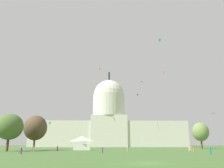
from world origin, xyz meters
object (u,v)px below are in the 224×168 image
at_px(person_teal_back_right, 210,151).
at_px(kite_cyan_low, 168,126).
at_px(person_orange_edge_east, 194,149).
at_px(person_purple_front_right, 21,151).
at_px(person_tan_near_tent, 128,149).
at_px(kite_violet_mid, 137,95).
at_px(kite_orange_high, 99,69).
at_px(kite_red_high, 141,82).
at_px(capitol_building, 109,123).
at_px(tree_west_near, 35,128).
at_px(kite_white_low, 78,130).
at_px(person_purple_back_center, 102,150).
at_px(tree_west_far, 10,127).
at_px(kite_yellow_high, 92,91).
at_px(kite_pink_high, 163,72).
at_px(event_tent, 82,143).
at_px(person_maroon_near_tree_east, 57,149).
at_px(kite_turquoise_high, 160,40).
at_px(person_white_front_left, 189,148).
at_px(person_tan_mid_center, 191,148).
at_px(kite_magenta_low, 158,119).
at_px(kite_blue_low, 214,113).
at_px(kite_green_low, 50,123).
at_px(tree_east_near, 200,132).
at_px(person_tan_mid_right, 34,149).

bearing_deg(person_teal_back_right, kite_cyan_low, -95.73).
xyz_separation_m(person_orange_edge_east, person_purple_front_right, (-46.96, -15.40, -0.01)).
distance_m(person_tan_near_tent, kite_violet_mid, 73.64).
height_order(kite_orange_high, kite_red_high, kite_red_high).
bearing_deg(capitol_building, tree_west_near, -104.82).
relative_size(person_purple_front_right, kite_white_low, 0.50).
bearing_deg(capitol_building, person_purple_back_center, -91.55).
xyz_separation_m(kite_white_low, kite_cyan_low, (46.69, -41.01, -0.28)).
distance_m(capitol_building, person_purple_back_center, 139.52).
relative_size(tree_west_far, kite_yellow_high, 3.38).
xyz_separation_m(capitol_building, kite_violet_mid, (16.62, -65.04, 11.90)).
height_order(person_teal_back_right, kite_red_high, kite_red_high).
height_order(kite_orange_high, kite_pink_high, kite_pink_high).
height_order(event_tent, person_maroon_near_tree_east, event_tent).
height_order(kite_turquoise_high, kite_red_high, kite_red_high).
xyz_separation_m(capitol_building, person_white_front_left, (26.93, -118.02, -19.15)).
bearing_deg(person_purple_back_center, person_teal_back_right, 141.70).
bearing_deg(person_orange_edge_east, person_tan_mid_center, -92.65).
distance_m(tree_west_near, kite_cyan_low, 59.04).
xyz_separation_m(person_tan_mid_center, person_teal_back_right, (-7.02, -30.72, 0.09)).
bearing_deg(kite_magenta_low, tree_west_far, 87.68).
height_order(kite_blue_low, kite_pink_high, kite_pink_high).
bearing_deg(person_orange_edge_east, capitol_building, -64.70).
xyz_separation_m(person_purple_back_center, kite_cyan_low, (30.24, 43.80, 9.74)).
distance_m(event_tent, person_purple_front_right, 37.38).
xyz_separation_m(person_purple_front_right, kite_green_low, (-9.85, 65.90, 12.41)).
relative_size(capitol_building, person_purple_back_center, 83.72).
distance_m(person_maroon_near_tree_east, person_orange_edge_east, 44.01).
bearing_deg(tree_west_near, capitol_building, 75.18).
relative_size(capitol_building, tree_east_near, 10.02).
relative_size(person_orange_edge_east, person_purple_back_center, 1.02).
bearing_deg(event_tent, kite_magenta_low, -31.42).
bearing_deg(kite_violet_mid, kite_red_high, 55.38).
bearing_deg(person_white_front_left, kite_green_low, -74.51).
height_order(tree_east_near, person_tan_mid_right, tree_east_near).
distance_m(person_purple_front_right, kite_magenta_low, 44.36).
relative_size(capitol_building, kite_blue_low, 88.18).
bearing_deg(person_white_front_left, person_purple_front_right, -12.91).
bearing_deg(person_tan_mid_right, capitol_building, 104.15).
relative_size(tree_east_near, person_maroon_near_tree_east, 7.76).
distance_m(tree_west_near, person_tan_mid_right, 15.30).
relative_size(person_orange_edge_east, person_teal_back_right, 0.93).
bearing_deg(kite_orange_high, tree_west_near, -14.98).
xyz_separation_m(person_purple_back_center, kite_white_low, (-16.45, 84.82, 10.02)).
distance_m(tree_west_far, kite_green_low, 45.47).
distance_m(tree_east_near, tree_west_far, 90.91).
height_order(person_tan_mid_center, kite_violet_mid, kite_violet_mid).
xyz_separation_m(kite_green_low, kite_pink_high, (62.96, 1.38, 29.47)).
xyz_separation_m(tree_east_near, kite_yellow_high, (-60.25, 59.02, 35.08)).
bearing_deg(person_orange_edge_east, person_teal_back_right, 95.08).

